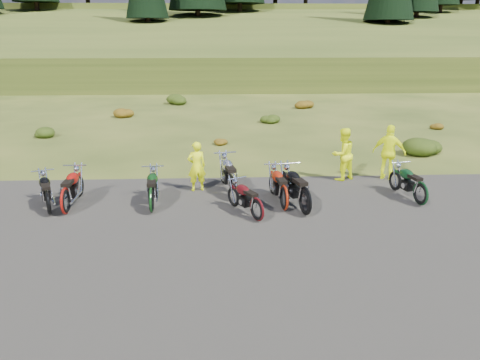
{
  "coord_description": "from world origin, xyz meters",
  "views": [
    {
      "loc": [
        -0.41,
        -11.92,
        5.0
      ],
      "look_at": [
        0.18,
        0.81,
        0.95
      ],
      "focal_mm": 35.0,
      "sensor_mm": 36.0,
      "label": 1
    }
  ],
  "objects_px": {
    "motorcycle_7": "(419,206)",
    "person_middle": "(197,167)",
    "motorcycle_3": "(234,200)",
    "motorcycle_0": "(50,216)"
  },
  "relations": [
    {
      "from": "motorcycle_7",
      "to": "motorcycle_0",
      "type": "bearing_deg",
      "value": 79.24
    },
    {
      "from": "motorcycle_0",
      "to": "person_middle",
      "type": "xyz_separation_m",
      "value": [
        4.11,
        1.96,
        0.82
      ]
    },
    {
      "from": "motorcycle_3",
      "to": "motorcycle_7",
      "type": "relative_size",
      "value": 1.14
    },
    {
      "from": "motorcycle_3",
      "to": "motorcycle_7",
      "type": "xyz_separation_m",
      "value": [
        5.58,
        -0.78,
        0.0
      ]
    },
    {
      "from": "motorcycle_3",
      "to": "person_middle",
      "type": "relative_size",
      "value": 1.42
    },
    {
      "from": "motorcycle_0",
      "to": "motorcycle_7",
      "type": "distance_m",
      "value": 10.85
    },
    {
      "from": "motorcycle_0",
      "to": "person_middle",
      "type": "height_order",
      "value": "person_middle"
    },
    {
      "from": "motorcycle_3",
      "to": "person_middle",
      "type": "height_order",
      "value": "person_middle"
    },
    {
      "from": "motorcycle_7",
      "to": "person_middle",
      "type": "distance_m",
      "value": 6.99
    },
    {
      "from": "motorcycle_0",
      "to": "person_middle",
      "type": "distance_m",
      "value": 4.63
    }
  ]
}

